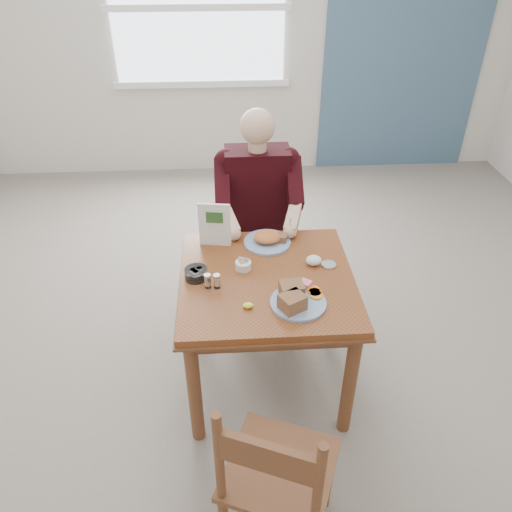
{
  "coord_description": "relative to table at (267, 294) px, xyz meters",
  "views": [
    {
      "loc": [
        -0.19,
        -2.06,
        2.31
      ],
      "look_at": [
        -0.06,
        0.0,
        0.88
      ],
      "focal_mm": 35.0,
      "sensor_mm": 36.0,
      "label": 1
    }
  ],
  "objects": [
    {
      "name": "chair_far",
      "position": [
        0.0,
        0.8,
        -0.16
      ],
      "size": [
        0.42,
        0.42,
        0.95
      ],
      "color": "brown",
      "rests_on": "ground"
    },
    {
      "name": "shakers",
      "position": [
        -0.28,
        -0.07,
        0.15
      ],
      "size": [
        0.08,
        0.04,
        0.08
      ],
      "color": "white",
      "rests_on": "table"
    },
    {
      "name": "window",
      "position": [
        -0.4,
        2.97,
        0.96
      ],
      "size": [
        1.72,
        0.04,
        1.42
      ],
      "color": "white",
      "rests_on": "wall_back"
    },
    {
      "name": "creamer",
      "position": [
        -0.37,
        0.01,
        0.14
      ],
      "size": [
        0.13,
        0.13,
        0.05
      ],
      "color": "white",
      "rests_on": "table"
    },
    {
      "name": "far_plate",
      "position": [
        0.03,
        0.32,
        0.14
      ],
      "size": [
        0.32,
        0.32,
        0.07
      ],
      "color": "white",
      "rests_on": "table"
    },
    {
      "name": "near_plate",
      "position": [
        0.12,
        -0.22,
        0.15
      ],
      "size": [
        0.35,
        0.35,
        0.09
      ],
      "color": "white",
      "rests_on": "table"
    },
    {
      "name": "chair_near",
      "position": [
        -0.04,
        -0.95,
        -0.16
      ],
      "size": [
        0.55,
        0.55,
        0.95
      ],
      "color": "brown",
      "rests_on": "ground"
    },
    {
      "name": "napkin",
      "position": [
        0.26,
        0.1,
        0.14
      ],
      "size": [
        0.1,
        0.09,
        0.05
      ],
      "primitive_type": "ellipsoid",
      "rotation": [
        0.0,
        0.0,
        0.33
      ],
      "color": "white",
      "rests_on": "table"
    },
    {
      "name": "metal_dish",
      "position": [
        0.34,
        0.08,
        0.12
      ],
      "size": [
        0.1,
        0.1,
        0.01
      ],
      "primitive_type": "cylinder",
      "rotation": [
        0.0,
        0.0,
        -0.33
      ],
      "color": "silver",
      "rests_on": "table"
    },
    {
      "name": "floor",
      "position": [
        0.0,
        0.0,
        -0.64
      ],
      "size": [
        6.0,
        6.0,
        0.0
      ],
      "primitive_type": "plane",
      "color": "slate",
      "rests_on": "ground"
    },
    {
      "name": "wall_back",
      "position": [
        0.0,
        3.0,
        0.76
      ],
      "size": [
        5.5,
        0.0,
        5.5
      ],
      "primitive_type": "plane",
      "rotation": [
        1.57,
        0.0,
        0.0
      ],
      "color": "beige",
      "rests_on": "ground"
    },
    {
      "name": "table",
      "position": [
        0.0,
        0.0,
        0.0
      ],
      "size": [
        0.92,
        0.92,
        0.75
      ],
      "color": "brown",
      "rests_on": "ground"
    },
    {
      "name": "menu",
      "position": [
        -0.27,
        0.32,
        0.24
      ],
      "size": [
        0.18,
        0.04,
        0.26
      ],
      "color": "white",
      "rests_on": "table"
    },
    {
      "name": "diner",
      "position": [
        0.0,
        0.71,
        0.17
      ],
      "size": [
        0.53,
        0.56,
        1.39
      ],
      "color": "gray",
      "rests_on": "chair_far"
    },
    {
      "name": "caddy",
      "position": [
        -0.12,
        0.08,
        0.13
      ],
      "size": [
        0.11,
        0.11,
        0.06
      ],
      "color": "white",
      "rests_on": "table"
    },
    {
      "name": "accent_panel",
      "position": [
        1.6,
        2.98,
        0.76
      ],
      "size": [
        1.6,
        0.02,
        2.8
      ],
      "primitive_type": "cube",
      "color": "#405E78",
      "rests_on": "ground"
    },
    {
      "name": "lemon_wedge",
      "position": [
        -0.11,
        -0.24,
        0.13
      ],
      "size": [
        0.06,
        0.05,
        0.03
      ],
      "primitive_type": "ellipsoid",
      "rotation": [
        0.0,
        0.0,
        -0.27
      ],
      "color": "#F9FF35",
      "rests_on": "table"
    }
  ]
}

